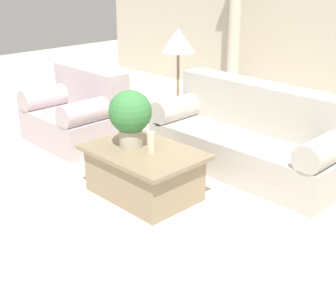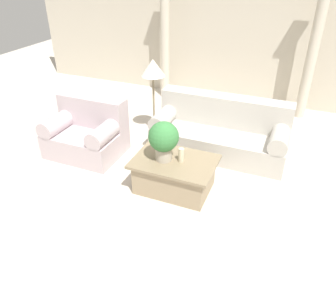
# 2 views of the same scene
# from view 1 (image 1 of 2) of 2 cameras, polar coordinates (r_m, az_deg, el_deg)

# --- Properties ---
(ground_plane) EXTENTS (16.00, 16.00, 0.00)m
(ground_plane) POSITION_cam_1_polar(r_m,az_deg,el_deg) (4.83, 1.59, -4.59)
(ground_plane) COLOR beige
(sofa_long) EXTENTS (2.14, 0.87, 0.90)m
(sofa_long) POSITION_cam_1_polar(r_m,az_deg,el_deg) (5.10, 10.05, 0.87)
(sofa_long) COLOR #B7B2A8
(sofa_long) RESTS_ON ground_plane
(loveseat) EXTENTS (1.16, 0.87, 0.90)m
(loveseat) POSITION_cam_1_polar(r_m,az_deg,el_deg) (5.92, -10.90, 3.80)
(loveseat) COLOR #BDACB0
(loveseat) RESTS_ON ground_plane
(coffee_table) EXTENTS (1.11, 0.77, 0.47)m
(coffee_table) POSITION_cam_1_polar(r_m,az_deg,el_deg) (4.47, -2.95, -3.44)
(coffee_table) COLOR #998466
(coffee_table) RESTS_ON ground_plane
(potted_plant) EXTENTS (0.41, 0.41, 0.55)m
(potted_plant) POSITION_cam_1_polar(r_m,az_deg,el_deg) (4.36, -4.63, 3.55)
(potted_plant) COLOR #B2A893
(potted_plant) RESTS_ON coffee_table
(pillar_candle) EXTENTS (0.08, 0.08, 0.19)m
(pillar_candle) POSITION_cam_1_polar(r_m,az_deg,el_deg) (4.30, -2.08, 0.21)
(pillar_candle) COLOR beige
(pillar_candle) RESTS_ON coffee_table
(floor_lamp) EXTENTS (0.41, 0.41, 1.37)m
(floor_lamp) POSITION_cam_1_polar(r_m,az_deg,el_deg) (5.82, 1.26, 11.97)
(floor_lamp) COLOR gray
(floor_lamp) RESTS_ON ground_plane
(column_left) EXTENTS (0.28, 0.28, 2.51)m
(column_left) POSITION_cam_1_polar(r_m,az_deg,el_deg) (7.48, 8.17, 14.72)
(column_left) COLOR beige
(column_left) RESTS_ON ground_plane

